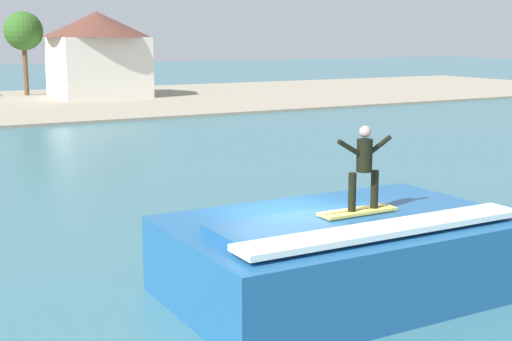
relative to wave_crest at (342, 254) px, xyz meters
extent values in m
plane|color=#366873|center=(-0.70, 1.05, -0.85)|extent=(260.00, 260.00, 0.00)
cube|color=#1F578C|center=(0.00, 0.04, -0.05)|extent=(7.08, 4.48, 1.60)
cube|color=#1F578C|center=(0.00, -0.52, 0.84)|extent=(6.02, 2.02, 0.18)
cube|color=white|center=(0.00, -1.42, 0.89)|extent=(6.37, 0.81, 0.12)
cube|color=#EAD159|center=(0.12, -0.33, 0.98)|extent=(1.71, 0.49, 0.06)
cube|color=black|center=(0.12, -0.33, 1.01)|extent=(1.57, 0.06, 0.01)
cylinder|color=black|center=(-0.05, -0.36, 1.41)|extent=(0.16, 0.16, 0.78)
cylinder|color=black|center=(0.52, -0.36, 1.41)|extent=(0.16, 0.16, 0.78)
cylinder|color=black|center=(0.24, -0.36, 2.13)|extent=(0.32, 0.32, 0.66)
sphere|color=tan|center=(0.24, -0.36, 2.61)|extent=(0.24, 0.24, 0.24)
cylinder|color=black|center=(-0.16, -0.36, 2.32)|extent=(0.53, 0.10, 0.36)
cylinder|color=black|center=(0.63, -0.36, 2.32)|extent=(0.53, 0.10, 0.36)
cube|color=gray|center=(11.09, 48.15, -0.08)|extent=(4.58, 1.88, 0.90)
cube|color=#262D38|center=(10.74, 48.15, 0.69)|extent=(2.52, 1.69, 0.64)
cylinder|color=black|center=(12.57, 49.14, -0.53)|extent=(0.64, 0.22, 0.64)
cylinder|color=black|center=(12.57, 47.16, -0.53)|extent=(0.64, 0.22, 0.64)
cylinder|color=black|center=(9.60, 49.14, -0.53)|extent=(0.64, 0.22, 0.64)
cylinder|color=black|center=(9.60, 47.16, -0.53)|extent=(0.64, 0.22, 0.64)
cube|color=silver|center=(9.67, 48.61, 1.76)|extent=(7.29, 7.13, 5.23)
cone|color=brown|center=(9.67, 48.61, 5.44)|extent=(9.04, 9.04, 2.14)
cylinder|color=brown|center=(4.54, 53.15, 1.53)|extent=(0.41, 0.41, 4.75)
sphere|color=#305D21|center=(4.54, 53.15, 4.91)|extent=(3.33, 3.33, 3.33)
camera|label=1|loc=(-8.54, -11.61, 4.49)|focal=50.11mm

